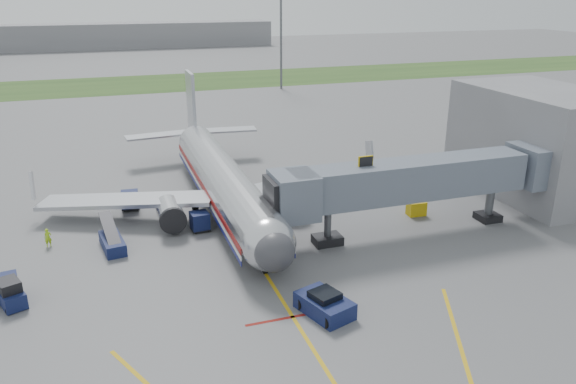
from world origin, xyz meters
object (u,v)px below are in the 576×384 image
object	(u,v)px
airliner	(223,180)
belt_loader	(112,242)
ramp_worker	(48,238)
pushback_tug	(325,304)
baggage_tug	(10,294)

from	to	relation	value
airliner	belt_loader	bearing A→B (deg)	-149.97
ramp_worker	belt_loader	bearing A→B (deg)	-38.89
pushback_tug	ramp_worker	xyz separation A→B (m)	(-16.69, 15.72, 0.11)
pushback_tug	belt_loader	world-z (taller)	belt_loader
baggage_tug	ramp_worker	world-z (taller)	baggage_tug
pushback_tug	belt_loader	distance (m)	18.20
airliner	ramp_worker	size ratio (longest dim) A/B	24.32
belt_loader	ramp_worker	size ratio (longest dim) A/B	3.16
pushback_tug	baggage_tug	size ratio (longest dim) A/B	1.45
pushback_tug	baggage_tug	bearing A→B (deg)	158.53
airliner	ramp_worker	world-z (taller)	airliner
airliner	belt_loader	xyz separation A→B (m)	(-10.01, -5.79, -2.10)
pushback_tug	ramp_worker	distance (m)	22.93
baggage_tug	ramp_worker	distance (m)	8.65
pushback_tug	belt_loader	bearing A→B (deg)	131.27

